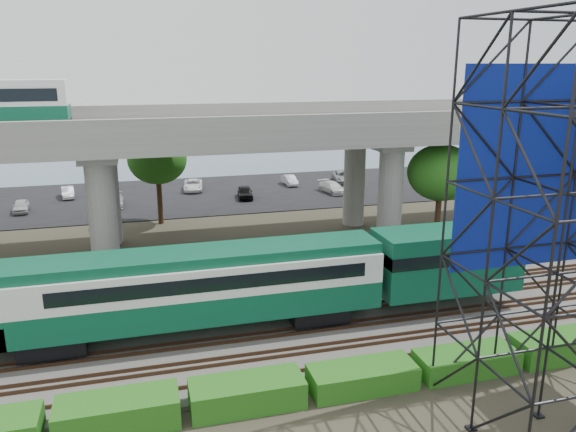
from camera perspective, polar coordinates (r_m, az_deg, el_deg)
name	(u,v)px	position (r m, az deg, el deg)	size (l,w,h in m)	color
ground	(310,344)	(28.51, 2.23, -12.85)	(140.00, 140.00, 0.00)	#474233
ballast_bed	(299,324)	(30.16, 1.08, -10.96)	(90.00, 12.00, 0.20)	slate
service_road	(263,270)	(37.75, -2.55, -5.51)	(90.00, 5.00, 0.08)	black
parking_lot	(214,194)	(59.97, -7.51, 2.26)	(90.00, 18.00, 0.08)	black
harbor_water	(193,160)	(81.43, -9.66, 5.61)	(140.00, 40.00, 0.03)	#476275
rail_tracks	(299,321)	(30.08, 1.08, -10.65)	(90.00, 9.52, 0.16)	#472D1E
commuter_train	(234,282)	(28.34, -5.50, -6.66)	(29.30, 3.06, 4.30)	black
overpass	(227,138)	(40.78, -6.20, 7.85)	(80.00, 12.00, 12.40)	#9E9B93
hedge_strip	(363,376)	(25.04, 7.58, -15.83)	(34.60, 1.80, 1.20)	#1B5B15
trees	(181,177)	(40.99, -10.80, 3.96)	(40.94, 16.94, 7.69)	#382314
suv	(203,268)	(36.43, -8.58, -5.28)	(2.20, 4.77, 1.33)	black
parked_cars	(228,188)	(59.69, -6.14, 2.86)	(35.73, 9.46, 1.24)	#BBBBBB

